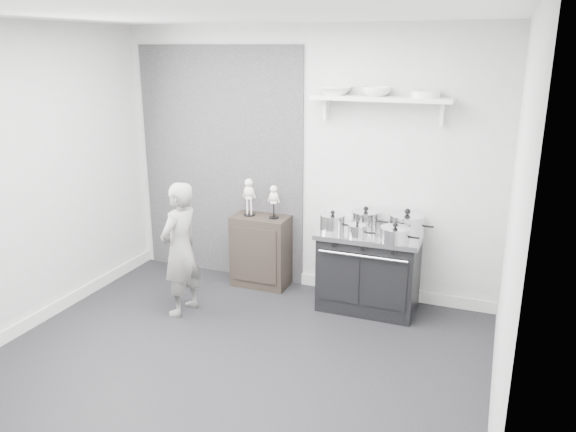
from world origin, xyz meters
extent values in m
plane|color=black|center=(0.00, 0.00, 0.00)|extent=(4.00, 4.00, 0.00)
cube|color=#B4B4B2|center=(0.00, 1.80, 1.35)|extent=(4.00, 0.02, 2.70)
cube|color=#B4B4B2|center=(0.00, -1.80, 1.35)|extent=(4.00, 0.02, 2.70)
cube|color=#B4B4B2|center=(-2.00, 0.00, 1.35)|extent=(0.02, 3.60, 2.70)
cube|color=#B4B4B2|center=(2.00, 0.00, 1.35)|extent=(0.02, 3.60, 2.70)
cube|color=silver|center=(0.00, 0.00, 2.70)|extent=(4.00, 3.60, 0.02)
cube|color=black|center=(-0.95, 1.79, 1.25)|extent=(1.90, 0.02, 2.50)
cube|color=silver|center=(1.00, 1.78, 0.06)|extent=(2.00, 0.03, 0.12)
cube|color=silver|center=(-1.98, 0.00, 0.06)|extent=(0.03, 3.60, 0.12)
cube|color=silver|center=(0.80, 1.67, 2.02)|extent=(1.30, 0.26, 0.04)
cube|color=silver|center=(0.25, 1.74, 1.90)|extent=(0.03, 0.12, 0.20)
cube|color=silver|center=(1.35, 1.74, 1.90)|extent=(0.03, 0.12, 0.20)
cube|color=black|center=(0.80, 1.48, 0.37)|extent=(0.92, 0.55, 0.74)
cube|color=silver|center=(0.80, 1.48, 0.76)|extent=(0.98, 0.59, 0.05)
cube|color=black|center=(0.58, 1.20, 0.39)|extent=(0.39, 0.02, 0.48)
cube|color=black|center=(1.02, 1.20, 0.39)|extent=(0.39, 0.02, 0.48)
cylinder|color=silver|center=(0.80, 1.18, 0.65)|extent=(0.83, 0.02, 0.02)
cylinder|color=black|center=(0.52, 1.19, 0.72)|extent=(0.04, 0.03, 0.04)
cylinder|color=black|center=(0.80, 1.19, 0.72)|extent=(0.04, 0.03, 0.04)
cylinder|color=black|center=(1.08, 1.19, 0.72)|extent=(0.04, 0.03, 0.04)
cube|color=black|center=(-0.40, 1.61, 0.38)|extent=(0.59, 0.35, 0.77)
imported|color=gray|center=(-0.85, 0.73, 0.65)|extent=(0.37, 0.51, 1.29)
cylinder|color=silver|center=(0.45, 1.38, 0.86)|extent=(0.23, 0.23, 0.15)
cylinder|color=silver|center=(0.45, 1.38, 0.94)|extent=(0.24, 0.24, 0.01)
sphere|color=black|center=(0.45, 1.38, 0.97)|extent=(0.04, 0.04, 0.04)
cylinder|color=black|center=(0.60, 1.38, 0.86)|extent=(0.10, 0.02, 0.02)
cylinder|color=silver|center=(0.71, 1.62, 0.86)|extent=(0.27, 0.27, 0.15)
cylinder|color=silver|center=(0.71, 1.62, 0.94)|extent=(0.28, 0.28, 0.01)
sphere|color=black|center=(0.71, 1.62, 0.97)|extent=(0.05, 0.05, 0.05)
cylinder|color=black|center=(0.89, 1.62, 0.86)|extent=(0.10, 0.02, 0.02)
cylinder|color=silver|center=(1.12, 1.60, 0.86)|extent=(0.32, 0.32, 0.16)
cylinder|color=silver|center=(1.12, 1.60, 0.95)|extent=(0.33, 0.33, 0.01)
sphere|color=black|center=(1.12, 1.60, 0.99)|extent=(0.06, 0.06, 0.06)
cylinder|color=black|center=(1.32, 1.60, 0.86)|extent=(0.10, 0.02, 0.02)
cylinder|color=silver|center=(1.06, 1.29, 0.84)|extent=(0.26, 0.26, 0.12)
cylinder|color=silver|center=(1.06, 1.29, 0.91)|extent=(0.27, 0.27, 0.01)
sphere|color=black|center=(1.06, 1.29, 0.94)|extent=(0.05, 0.05, 0.05)
cylinder|color=black|center=(1.23, 1.29, 0.84)|extent=(0.10, 0.02, 0.02)
cylinder|color=silver|center=(0.71, 1.30, 0.83)|extent=(0.17, 0.17, 0.10)
cylinder|color=silver|center=(0.71, 1.30, 0.89)|extent=(0.17, 0.17, 0.01)
sphere|color=black|center=(0.71, 1.30, 0.92)|extent=(0.03, 0.03, 0.03)
cylinder|color=black|center=(0.83, 1.30, 0.83)|extent=(0.10, 0.02, 0.02)
imported|color=white|center=(0.36, 1.67, 2.08)|extent=(0.32, 0.32, 0.08)
imported|color=white|center=(0.75, 1.67, 2.08)|extent=(0.27, 0.27, 0.08)
cylinder|color=white|center=(1.20, 1.67, 2.07)|extent=(0.26, 0.26, 0.06)
camera|label=1|loc=(1.90, -3.53, 2.48)|focal=35.00mm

